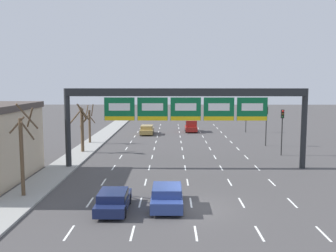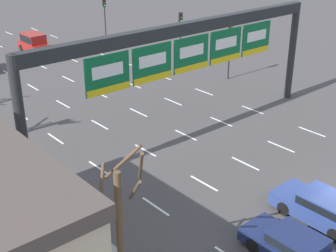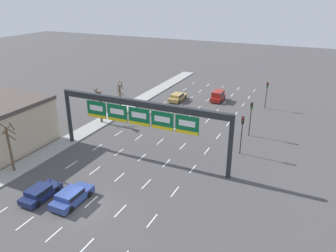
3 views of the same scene
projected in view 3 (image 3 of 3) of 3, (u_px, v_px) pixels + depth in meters
ground_plane at (85, 208)px, 30.58m from camera, size 220.00×220.00×0.00m
lane_dashes at (151, 149)px, 41.89m from camera, size 13.32×67.00×0.01m
sign_gantry at (140, 113)px, 37.51m from camera, size 21.91×0.70×7.27m
car_navy at (40, 192)px, 31.69m from camera, size 1.82×4.17×1.28m
car_blue at (72, 196)px, 31.01m from camera, size 1.96×4.43×1.40m
car_gold at (177, 97)px, 60.14m from camera, size 1.96×4.73×1.38m
suv_red at (218, 96)px, 59.81m from camera, size 1.86×3.97×1.90m
traffic_light_near_gantry at (251, 112)px, 44.53m from camera, size 0.30×0.35×4.84m
traffic_light_mid_block at (242, 128)px, 39.41m from camera, size 0.30×0.35×4.93m
traffic_light_far_end at (267, 90)px, 55.21m from camera, size 0.30×0.35×4.58m
tree_bare_closest at (100, 104)px, 49.14m from camera, size 2.29×2.29×5.39m
tree_bare_second at (10, 145)px, 35.41m from camera, size 1.94×2.10×6.32m
tree_bare_third at (120, 95)px, 54.78m from camera, size 1.40×1.40×4.93m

